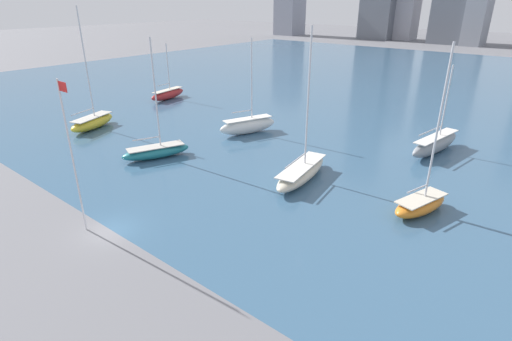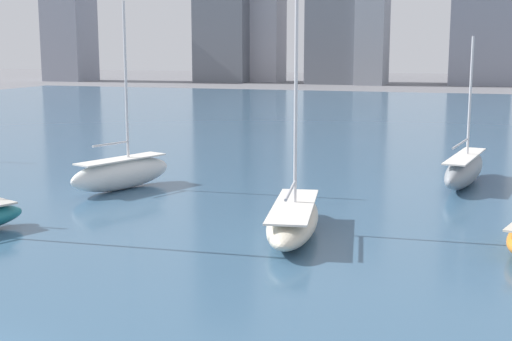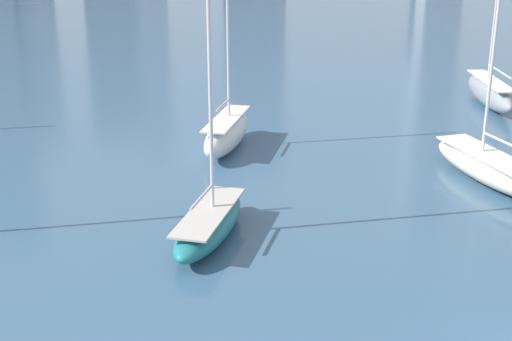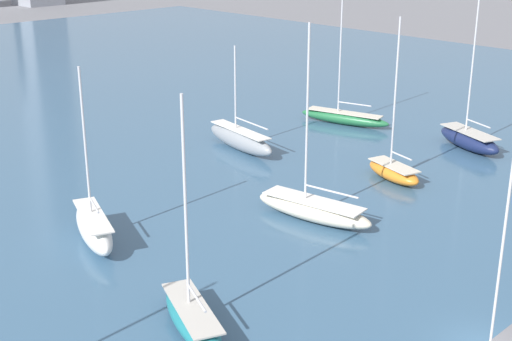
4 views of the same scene
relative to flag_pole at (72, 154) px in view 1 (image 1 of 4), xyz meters
name	(u,v)px [view 1 (image 1 of 4)]	position (x,y,z in m)	size (l,w,h in m)	color
ground_plane	(112,230)	(1.68, 1.23, -6.66)	(500.00, 500.00, 0.00)	slate
harbor_water	(414,90)	(1.68, 71.23, -6.66)	(180.00, 140.00, 0.00)	#385B7A
flag_pole	(72,154)	(0.00, 0.00, 0.00)	(1.24, 0.14, 12.34)	silver
sailboat_cream	(301,172)	(8.18, 19.41, -5.73)	(4.12, 10.46, 15.25)	beige
sailboat_yellow	(92,122)	(-25.21, 15.14, -5.63)	(5.03, 8.48, 16.61)	yellow
sailboat_red	(168,94)	(-31.34, 33.94, -5.69)	(3.07, 8.60, 10.05)	#B72828
sailboat_white	(248,125)	(-6.31, 27.77, -5.48)	(4.87, 8.72, 12.84)	white
sailboat_orange	(421,203)	(20.11, 20.31, -5.75)	(3.90, 6.76, 14.52)	orange
sailboat_gray	(435,144)	(16.35, 36.51, -5.52)	(3.46, 10.76, 10.52)	gray
sailboat_teal	(156,151)	(-8.63, 13.75, -5.80)	(5.06, 8.24, 13.72)	#1E757F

